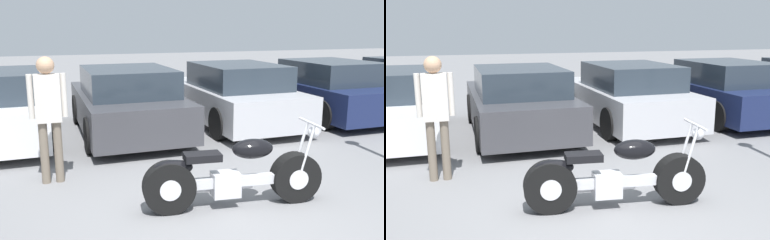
# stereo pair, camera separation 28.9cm
# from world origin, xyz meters

# --- Properties ---
(ground_plane) EXTENTS (60.00, 60.00, 0.00)m
(ground_plane) POSITION_xyz_m (0.00, 0.00, 0.00)
(ground_plane) COLOR slate
(motorcycle) EXTENTS (2.27, 0.73, 1.03)m
(motorcycle) POSITION_xyz_m (0.12, 0.41, 0.40)
(motorcycle) COLOR black
(motorcycle) RESTS_ON ground_plane
(parked_car_dark_grey) EXTENTS (1.96, 4.10, 1.38)m
(parked_car_dark_grey) POSITION_xyz_m (-0.36, 4.50, 0.65)
(parked_car_dark_grey) COLOR #3D3D42
(parked_car_dark_grey) RESTS_ON ground_plane
(parked_car_silver) EXTENTS (1.96, 4.10, 1.38)m
(parked_car_silver) POSITION_xyz_m (2.11, 4.60, 0.65)
(parked_car_silver) COLOR #BCBCC1
(parked_car_silver) RESTS_ON ground_plane
(parked_car_navy) EXTENTS (1.96, 4.10, 1.38)m
(parked_car_navy) POSITION_xyz_m (4.59, 4.61, 0.65)
(parked_car_navy) COLOR #19234C
(parked_car_navy) RESTS_ON ground_plane
(person_standing) EXTENTS (0.52, 0.24, 1.79)m
(person_standing) POSITION_xyz_m (-1.93, 2.04, 1.08)
(person_standing) COLOR #726656
(person_standing) RESTS_ON ground_plane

